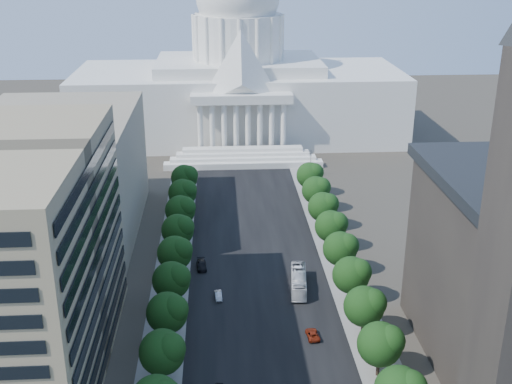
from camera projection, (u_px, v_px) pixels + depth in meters
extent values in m
cube|color=black|center=(253.00, 241.00, 158.03)|extent=(30.00, 260.00, 0.01)
cube|color=gray|center=(176.00, 243.00, 156.94)|extent=(8.00, 260.00, 0.02)
cube|color=gray|center=(330.00, 239.00, 159.11)|extent=(8.00, 260.00, 0.02)
cube|color=white|center=(239.00, 103.00, 242.01)|extent=(120.00, 50.00, 25.00)
cube|color=white|center=(238.00, 64.00, 236.79)|extent=(60.00, 40.00, 4.00)
cube|color=white|center=(242.00, 98.00, 213.98)|extent=(34.00, 8.00, 3.00)
cylinder|color=white|center=(238.00, 37.00, 233.19)|extent=(32.00, 32.00, 16.00)
cube|color=gray|center=(58.00, 174.00, 159.21)|extent=(38.00, 52.00, 30.00)
cylinder|color=#33261C|center=(164.00, 376.00, 106.18)|extent=(0.56, 0.56, 2.94)
sphere|color=black|center=(162.00, 352.00, 104.49)|extent=(7.60, 7.60, 7.60)
sphere|color=black|center=(170.00, 348.00, 103.45)|extent=(5.32, 5.32, 5.32)
cylinder|color=#33261C|center=(168.00, 335.00, 117.36)|extent=(0.56, 0.56, 2.94)
sphere|color=black|center=(167.00, 313.00, 115.67)|extent=(7.60, 7.60, 7.60)
sphere|color=black|center=(174.00, 309.00, 114.63)|extent=(5.32, 5.32, 5.32)
cylinder|color=#33261C|center=(172.00, 301.00, 128.53)|extent=(0.56, 0.56, 2.94)
sphere|color=black|center=(171.00, 280.00, 126.84)|extent=(7.60, 7.60, 7.60)
sphere|color=black|center=(177.00, 277.00, 125.80)|extent=(5.32, 5.32, 5.32)
cylinder|color=#33261C|center=(176.00, 273.00, 139.71)|extent=(0.56, 0.56, 2.94)
sphere|color=black|center=(175.00, 253.00, 138.02)|extent=(7.60, 7.60, 7.60)
sphere|color=black|center=(180.00, 250.00, 136.98)|extent=(5.32, 5.32, 5.32)
cylinder|color=#33261C|center=(178.00, 248.00, 150.89)|extent=(0.56, 0.56, 2.94)
sphere|color=black|center=(178.00, 230.00, 149.19)|extent=(7.60, 7.60, 7.60)
sphere|color=black|center=(183.00, 227.00, 148.15)|extent=(5.32, 5.32, 5.32)
cylinder|color=#33261C|center=(181.00, 227.00, 162.06)|extent=(0.56, 0.56, 2.94)
sphere|color=black|center=(180.00, 210.00, 160.37)|extent=(7.60, 7.60, 7.60)
sphere|color=black|center=(185.00, 207.00, 159.33)|extent=(5.32, 5.32, 5.32)
cylinder|color=#33261C|center=(183.00, 209.00, 173.24)|extent=(0.56, 0.56, 2.94)
sphere|color=black|center=(182.00, 193.00, 171.55)|extent=(7.60, 7.60, 7.60)
sphere|color=black|center=(187.00, 190.00, 170.50)|extent=(5.32, 5.32, 5.32)
cylinder|color=#33261C|center=(185.00, 193.00, 184.41)|extent=(0.56, 0.56, 2.94)
sphere|color=black|center=(184.00, 178.00, 182.72)|extent=(7.60, 7.60, 7.60)
sphere|color=black|center=(189.00, 175.00, 181.68)|extent=(5.32, 5.32, 5.32)
cylinder|color=#33261C|center=(378.00, 368.00, 108.23)|extent=(0.56, 0.56, 2.94)
sphere|color=black|center=(380.00, 344.00, 106.54)|extent=(7.60, 7.60, 7.60)
sphere|color=black|center=(389.00, 341.00, 105.50)|extent=(5.32, 5.32, 5.32)
cylinder|color=#33261C|center=(362.00, 328.00, 119.41)|extent=(0.56, 0.56, 2.94)
sphere|color=black|center=(364.00, 306.00, 117.72)|extent=(7.60, 7.60, 7.60)
sphere|color=black|center=(372.00, 303.00, 116.68)|extent=(5.32, 5.32, 5.32)
cylinder|color=#33261C|center=(350.00, 295.00, 130.59)|extent=(0.56, 0.56, 2.94)
sphere|color=black|center=(351.00, 275.00, 128.90)|extent=(7.60, 7.60, 7.60)
sphere|color=black|center=(359.00, 272.00, 127.85)|extent=(5.32, 5.32, 5.32)
cylinder|color=#33261C|center=(339.00, 268.00, 141.76)|extent=(0.56, 0.56, 2.94)
sphere|color=black|center=(340.00, 249.00, 140.07)|extent=(7.60, 7.60, 7.60)
sphere|color=black|center=(347.00, 245.00, 139.03)|extent=(5.32, 5.32, 5.32)
cylinder|color=#33261C|center=(330.00, 244.00, 152.94)|extent=(0.56, 0.56, 2.94)
sphere|color=black|center=(331.00, 226.00, 151.25)|extent=(7.60, 7.60, 7.60)
sphere|color=black|center=(337.00, 223.00, 150.21)|extent=(5.32, 5.32, 5.32)
cylinder|color=#33261C|center=(322.00, 224.00, 164.11)|extent=(0.56, 0.56, 2.94)
sphere|color=black|center=(323.00, 207.00, 162.42)|extent=(7.60, 7.60, 7.60)
sphere|color=black|center=(329.00, 204.00, 161.38)|extent=(5.32, 5.32, 5.32)
cylinder|color=#33261C|center=(315.00, 206.00, 175.29)|extent=(0.56, 0.56, 2.94)
sphere|color=black|center=(316.00, 190.00, 173.60)|extent=(7.60, 7.60, 7.60)
sphere|color=black|center=(321.00, 187.00, 172.56)|extent=(5.32, 5.32, 5.32)
cylinder|color=#33261C|center=(309.00, 190.00, 186.47)|extent=(0.56, 0.56, 2.94)
sphere|color=black|center=(310.00, 175.00, 184.77)|extent=(7.60, 7.60, 7.60)
sphere|color=black|center=(315.00, 172.00, 183.73)|extent=(5.32, 5.32, 5.32)
cylinder|color=gray|center=(395.00, 356.00, 106.36)|extent=(0.18, 0.18, 9.00)
cylinder|color=gray|center=(390.00, 334.00, 104.74)|extent=(2.40, 0.14, 0.14)
sphere|color=gray|center=(383.00, 335.00, 104.71)|extent=(0.44, 0.44, 0.44)
cylinder|color=gray|center=(363.00, 282.00, 129.64)|extent=(0.18, 0.18, 9.00)
cylinder|color=gray|center=(358.00, 263.00, 128.02)|extent=(2.40, 0.14, 0.14)
sphere|color=gray|center=(353.00, 264.00, 128.00)|extent=(0.44, 0.44, 0.44)
cylinder|color=gray|center=(340.00, 231.00, 152.92)|extent=(0.18, 0.18, 9.00)
cylinder|color=gray|center=(336.00, 214.00, 151.31)|extent=(2.40, 0.14, 0.14)
sphere|color=gray|center=(331.00, 215.00, 151.28)|extent=(0.44, 0.44, 0.44)
cylinder|color=gray|center=(323.00, 193.00, 176.20)|extent=(0.18, 0.18, 9.00)
cylinder|color=gray|center=(320.00, 178.00, 174.59)|extent=(2.40, 0.14, 0.14)
sphere|color=gray|center=(316.00, 179.00, 174.56)|extent=(0.44, 0.44, 0.44)
cylinder|color=gray|center=(311.00, 164.00, 199.49)|extent=(0.18, 0.18, 9.00)
cylinder|color=gray|center=(307.00, 151.00, 197.87)|extent=(2.40, 0.14, 0.14)
sphere|color=gray|center=(304.00, 151.00, 197.85)|extent=(0.44, 0.44, 0.44)
imported|color=#ADAFB5|center=(218.00, 296.00, 132.14)|extent=(1.66, 4.02, 1.29)
imported|color=maroon|center=(312.00, 334.00, 118.94)|extent=(2.47, 4.74, 1.28)
imported|color=black|center=(202.00, 265.00, 144.37)|extent=(2.55, 5.41, 1.53)
imported|color=silver|center=(299.00, 281.00, 135.46)|extent=(4.37, 13.25, 3.62)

